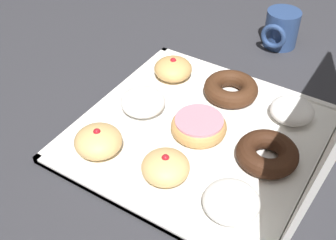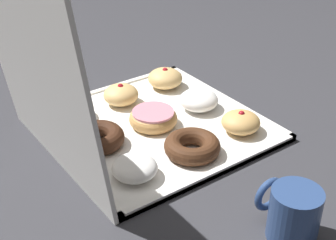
{
  "view_description": "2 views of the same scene",
  "coord_description": "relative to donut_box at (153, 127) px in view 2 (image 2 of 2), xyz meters",
  "views": [
    {
      "loc": [
        0.55,
        0.28,
        0.58
      ],
      "look_at": [
        0.04,
        -0.04,
        0.05
      ],
      "focal_mm": 46.61,
      "sensor_mm": 36.0,
      "label": 1
    },
    {
      "loc": [
        -0.76,
        0.51,
        0.56
      ],
      "look_at": [
        -0.02,
        -0.02,
        0.03
      ],
      "focal_mm": 51.68,
      "sensor_mm": 36.0,
      "label": 2
    }
  ],
  "objects": [
    {
      "name": "ground_plane",
      "position": [
        0.0,
        0.0,
        -0.01
      ],
      "size": [
        3.0,
        3.0,
        0.0
      ],
      "primitive_type": "plane",
      "color": "#333338"
    },
    {
      "name": "donut_box",
      "position": [
        0.0,
        0.0,
        0.0
      ],
      "size": [
        0.44,
        0.44,
        0.01
      ],
      "color": "white",
      "rests_on": "ground"
    },
    {
      "name": "box_lid_open",
      "position": [
        0.0,
        0.25,
        0.2
      ],
      "size": [
        0.44,
        0.06,
        0.41
      ],
      "primitive_type": "cube",
      "rotation": [
        1.45,
        0.0,
        0.0
      ],
      "color": "white",
      "rests_on": "ground"
    },
    {
      "name": "jelly_filled_donut_0",
      "position": [
        -0.13,
        -0.14,
        0.03
      ],
      "size": [
        0.08,
        0.08,
        0.05
      ],
      "color": "tan",
      "rests_on": "donut_box"
    },
    {
      "name": "powdered_filled_donut_1",
      "position": [
        -0.0,
        -0.13,
        0.03
      ],
      "size": [
        0.09,
        0.09,
        0.04
      ],
      "color": "white",
      "rests_on": "donut_box"
    },
    {
      "name": "jelly_filled_donut_2",
      "position": [
        0.14,
        -0.13,
        0.03
      ],
      "size": [
        0.09,
        0.09,
        0.05
      ],
      "color": "#E5B770",
      "rests_on": "donut_box"
    },
    {
      "name": "chocolate_cake_ring_donut_3",
      "position": [
        -0.14,
        -0.0,
        0.02
      ],
      "size": [
        0.11,
        0.11,
        0.04
      ],
      "color": "#472816",
      "rests_on": "donut_box"
    },
    {
      "name": "pink_frosted_donut_4",
      "position": [
        -0.0,
        0.0,
        0.02
      ],
      "size": [
        0.11,
        0.11,
        0.03
      ],
      "color": "tan",
      "rests_on": "donut_box"
    },
    {
      "name": "jelly_filled_donut_5",
      "position": [
        0.13,
        0.01,
        0.03
      ],
      "size": [
        0.08,
        0.08,
        0.05
      ],
      "color": "#E5B770",
      "rests_on": "donut_box"
    },
    {
      "name": "powdered_filled_donut_6",
      "position": [
        -0.14,
        0.13,
        0.02
      ],
      "size": [
        0.09,
        0.09,
        0.04
      ],
      "color": "white",
      "rests_on": "donut_box"
    },
    {
      "name": "chocolate_cake_ring_donut_7",
      "position": [
        -0.0,
        0.14,
        0.02
      ],
      "size": [
        0.11,
        0.11,
        0.04
      ],
      "color": "#381E11",
      "rests_on": "donut_box"
    },
    {
      "name": "powdered_filled_donut_8",
      "position": [
        0.13,
        0.13,
        0.03
      ],
      "size": [
        0.09,
        0.09,
        0.04
      ],
      "color": "white",
      "rests_on": "donut_box"
    },
    {
      "name": "coffee_mug",
      "position": [
        -0.4,
        0.01,
        0.04
      ],
      "size": [
        0.1,
        0.08,
        0.09
      ],
      "color": "navy",
      "rests_on": "ground"
    }
  ]
}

